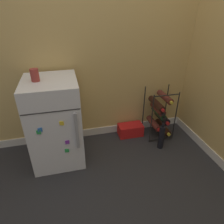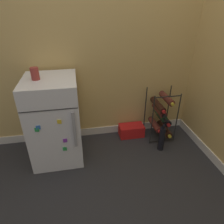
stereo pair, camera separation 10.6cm
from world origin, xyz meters
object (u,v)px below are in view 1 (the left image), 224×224
mini_fridge (55,122)px  wine_rack (160,114)px  soda_box (130,130)px  loose_bottle_floor (161,137)px  fridge_top_cup (35,75)px

mini_fridge → wine_rack: size_ratio=1.41×
soda_box → loose_bottle_floor: loose_bottle_floor is taller
soda_box → loose_bottle_floor: 0.41m
fridge_top_cup → wine_rack: bearing=5.1°
wine_rack → soda_box: 0.40m
mini_fridge → wine_rack: 1.18m
mini_fridge → wine_rack: bearing=5.2°
soda_box → fridge_top_cup: fridge_top_cup is taller
fridge_top_cup → mini_fridge: bearing=3.8°
wine_rack → fridge_top_cup: size_ratio=5.65×
fridge_top_cup → loose_bottle_floor: (1.20, -0.12, -0.76)m
mini_fridge → loose_bottle_floor: (1.09, -0.13, -0.28)m
mini_fridge → fridge_top_cup: fridge_top_cup is taller
wine_rack → soda_box: size_ratio=2.06×
mini_fridge → fridge_top_cup: (-0.10, -0.01, 0.48)m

